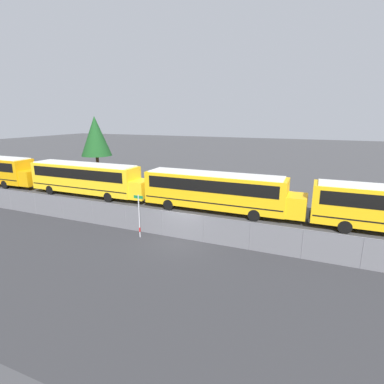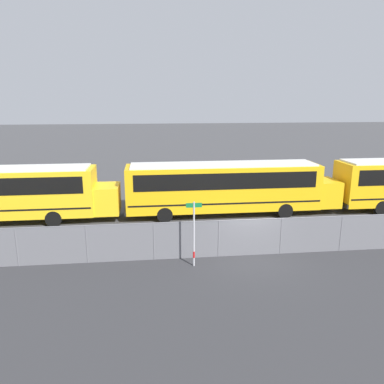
{
  "view_description": "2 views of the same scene",
  "coord_description": "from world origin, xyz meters",
  "px_view_note": "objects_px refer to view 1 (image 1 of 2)",
  "views": [
    {
      "loc": [
        7.92,
        -17.16,
        8.04
      ],
      "look_at": [
        -1.71,
        5.7,
        1.76
      ],
      "focal_mm": 28.0,
      "sensor_mm": 36.0,
      "label": 1
    },
    {
      "loc": [
        -4.66,
        -16.33,
        7.31
      ],
      "look_at": [
        -2.1,
        5.96,
        1.72
      ],
      "focal_mm": 35.0,
      "sensor_mm": 36.0,
      "label": 2
    }
  ],
  "objects_px": {
    "school_bus_2": "(87,177)",
    "tree_2": "(96,136)",
    "school_bus_3": "(217,190)",
    "street_sign": "(139,215)"
  },
  "relations": [
    {
      "from": "school_bus_2",
      "to": "tree_2",
      "type": "bearing_deg",
      "value": 125.31
    },
    {
      "from": "school_bus_3",
      "to": "tree_2",
      "type": "xyz_separation_m",
      "value": [
        -21.67,
        10.7,
        3.34
      ]
    },
    {
      "from": "school_bus_2",
      "to": "school_bus_3",
      "type": "relative_size",
      "value": 1.0
    },
    {
      "from": "school_bus_3",
      "to": "tree_2",
      "type": "height_order",
      "value": "tree_2"
    },
    {
      "from": "school_bus_2",
      "to": "school_bus_3",
      "type": "height_order",
      "value": "same"
    },
    {
      "from": "school_bus_3",
      "to": "street_sign",
      "type": "xyz_separation_m",
      "value": [
        -3.06,
        -7.39,
        -0.4
      ]
    },
    {
      "from": "street_sign",
      "to": "tree_2",
      "type": "xyz_separation_m",
      "value": [
        -18.61,
        18.09,
        3.74
      ]
    },
    {
      "from": "street_sign",
      "to": "school_bus_2",
      "type": "bearing_deg",
      "value": 146.17
    },
    {
      "from": "school_bus_2",
      "to": "tree_2",
      "type": "xyz_separation_m",
      "value": [
        -7.58,
        10.7,
        3.34
      ]
    },
    {
      "from": "tree_2",
      "to": "school_bus_2",
      "type": "bearing_deg",
      "value": -54.69
    }
  ]
}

